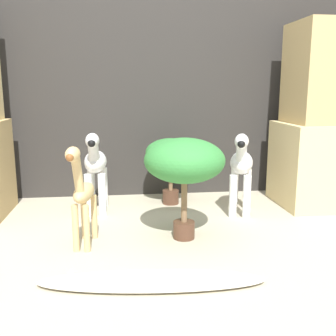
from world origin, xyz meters
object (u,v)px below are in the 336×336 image
object	(u,v)px
potted_palm_front	(184,163)
potted_palm_back	(171,155)
zebra_left	(95,166)
giraffe_figurine	(82,193)
surfboard	(150,280)
zebra_right	(241,167)

from	to	relation	value
potted_palm_front	potted_palm_back	size ratio (longest dim) A/B	1.19
zebra_left	potted_palm_front	bearing A→B (deg)	-46.03
zebra_left	potted_palm_back	xyz separation A→B (m)	(0.57, 0.15, 0.05)
zebra_left	giraffe_figurine	bearing A→B (deg)	-92.99
surfboard	zebra_right	bearing A→B (deg)	53.25
zebra_right	surfboard	xyz separation A→B (m)	(-0.73, -0.97, -0.32)
zebra_right	zebra_left	xyz separation A→B (m)	(-1.04, 0.16, 0.00)
potted_palm_front	giraffe_figurine	bearing A→B (deg)	-173.21
potted_palm_back	giraffe_figurine	bearing A→B (deg)	-126.88
giraffe_figurine	potted_palm_back	bearing A→B (deg)	53.12
potted_palm_front	surfboard	world-z (taller)	potted_palm_front
giraffe_figurine	potted_palm_front	size ratio (longest dim) A/B	0.99
zebra_left	giraffe_figurine	distance (m)	0.65
surfboard	giraffe_figurine	bearing A→B (deg)	125.22
giraffe_figurine	potted_palm_front	xyz separation A→B (m)	(0.59, 0.07, 0.15)
potted_palm_front	surfboard	xyz separation A→B (m)	(-0.25, -0.56, -0.45)
giraffe_figurine	surfboard	size ratio (longest dim) A/B	0.56
zebra_right	surfboard	bearing A→B (deg)	-126.75
zebra_left	potted_palm_back	distance (m)	0.59
zebra_right	potted_palm_front	bearing A→B (deg)	-138.92
surfboard	potted_palm_front	bearing A→B (deg)	65.92
potted_palm_front	surfboard	bearing A→B (deg)	-114.08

